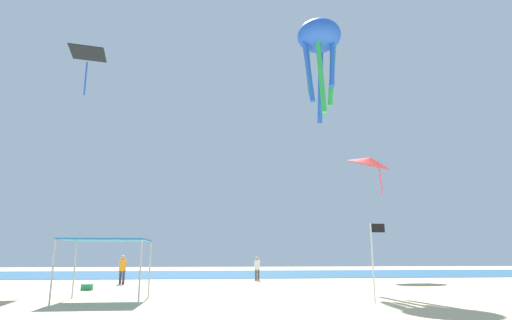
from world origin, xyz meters
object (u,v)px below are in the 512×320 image
(canopy_tent, at_px, (107,242))
(person_near_tent, at_px, (257,266))
(person_leftmost, at_px, (123,267))
(kite_delta_red, at_px, (370,161))
(banner_flag, at_px, (374,253))
(kite_diamond_black, at_px, (88,55))
(cooler_box, at_px, (87,287))
(kite_octopus_blue, at_px, (319,41))

(canopy_tent, bearing_deg, person_near_tent, 60.68)
(person_leftmost, xyz_separation_m, kite_delta_red, (18.77, 4.44, 8.46))
(canopy_tent, bearing_deg, person_leftmost, 97.09)
(canopy_tent, height_order, person_near_tent, canopy_tent)
(canopy_tent, distance_m, banner_flag, 10.92)
(person_leftmost, xyz_separation_m, kite_diamond_black, (-3.75, 1.14, 15.25))
(person_near_tent, xyz_separation_m, kite_delta_red, (9.63, 1.22, 8.51))
(person_leftmost, bearing_deg, person_near_tent, 60.98)
(person_leftmost, relative_size, kite_diamond_black, 0.54)
(canopy_tent, height_order, cooler_box, canopy_tent)
(banner_flag, height_order, kite_diamond_black, kite_diamond_black)
(kite_diamond_black, bearing_deg, canopy_tent, -164.35)
(person_leftmost, bearing_deg, kite_diamond_black, -155.36)
(banner_flag, distance_m, kite_diamond_black, 25.41)
(person_leftmost, relative_size, kite_delta_red, 0.35)
(canopy_tent, distance_m, person_near_tent, 16.01)
(kite_octopus_blue, bearing_deg, person_near_tent, 161.79)
(banner_flag, height_order, kite_delta_red, kite_delta_red)
(canopy_tent, distance_m, kite_delta_red, 24.18)
(banner_flag, height_order, kite_octopus_blue, kite_octopus_blue)
(person_leftmost, bearing_deg, canopy_tent, -41.36)
(kite_diamond_black, height_order, kite_delta_red, kite_diamond_black)
(kite_diamond_black, bearing_deg, person_leftmost, -114.51)
(kite_delta_red, distance_m, kite_octopus_blue, 11.86)
(person_near_tent, bearing_deg, kite_diamond_black, 143.88)
(person_near_tent, height_order, cooler_box, person_near_tent)
(banner_flag, relative_size, kite_diamond_black, 0.91)
(canopy_tent, height_order, person_leftmost, canopy_tent)
(kite_delta_red, bearing_deg, canopy_tent, 3.60)
(canopy_tent, relative_size, banner_flag, 1.08)
(cooler_box, distance_m, kite_delta_red, 23.65)
(person_near_tent, relative_size, kite_delta_red, 0.33)
(person_leftmost, relative_size, banner_flag, 0.60)
(canopy_tent, distance_m, cooler_box, 6.56)
(person_near_tent, relative_size, kite_octopus_blue, 0.25)
(kite_delta_red, bearing_deg, kite_octopus_blue, 14.60)
(person_leftmost, relative_size, cooler_box, 3.21)
(person_leftmost, distance_m, kite_delta_red, 21.06)
(banner_flag, bearing_deg, kite_delta_red, 68.47)
(person_near_tent, distance_m, kite_delta_red, 12.91)
(banner_flag, bearing_deg, person_leftmost, 134.04)
(kite_delta_red, bearing_deg, kite_diamond_black, -29.00)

